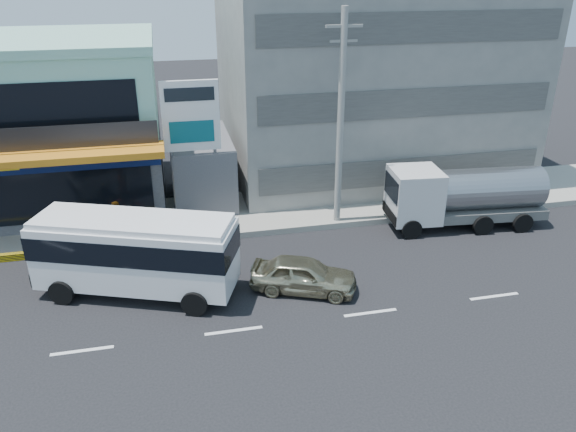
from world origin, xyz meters
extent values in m
plane|color=black|center=(0.00, 0.00, 0.00)|extent=(120.00, 120.00, 0.00)
cube|color=gray|center=(5.00, 9.50, 0.15)|extent=(70.00, 5.00, 0.30)
cube|color=#424247|center=(-8.00, 14.00, 2.00)|extent=(12.00, 10.00, 4.00)
cube|color=#8AC3AD|center=(-8.00, 14.00, 6.00)|extent=(12.00, 10.00, 4.00)
cube|color=orange|center=(-8.00, 8.20, 4.15)|extent=(12.40, 1.80, 0.30)
cube|color=#0B184D|center=(-8.00, 8.95, 3.60)|extent=(12.00, 0.12, 0.80)
cube|color=black|center=(-8.00, 8.98, 2.10)|extent=(11.00, 0.06, 2.60)
cube|color=gray|center=(10.00, 15.00, 7.00)|extent=(16.00, 12.00, 14.00)
cube|color=#424247|center=(0.00, 12.00, 1.75)|extent=(3.00, 6.00, 3.50)
cylinder|color=slate|center=(0.00, 11.00, 3.58)|extent=(1.50, 1.50, 0.15)
cylinder|color=gray|center=(-1.50, 9.20, 3.25)|extent=(0.16, 0.16, 6.50)
cylinder|color=gray|center=(0.50, 9.20, 3.25)|extent=(0.16, 0.16, 6.50)
cube|color=white|center=(-0.50, 9.20, 5.30)|extent=(2.60, 0.18, 3.20)
cylinder|color=#999993|center=(6.00, 7.40, 5.00)|extent=(0.30, 0.30, 10.00)
cube|color=#999993|center=(6.00, 7.40, 9.20)|extent=(1.60, 0.12, 0.12)
cube|color=#999993|center=(6.00, 7.40, 8.60)|extent=(1.20, 0.10, 0.10)
cube|color=silver|center=(-3.17, 3.29, 1.70)|extent=(7.76, 4.84, 2.44)
cube|color=black|center=(-3.17, 3.29, 2.17)|extent=(7.83, 4.91, 0.90)
cube|color=silver|center=(-3.17, 3.29, 3.02)|extent=(7.49, 4.57, 0.21)
cylinder|color=black|center=(-5.97, 3.11, 0.48)|extent=(1.00, 0.62, 0.95)
cylinder|color=black|center=(-5.13, 5.29, 0.48)|extent=(1.00, 0.62, 0.95)
cylinder|color=black|center=(-1.22, 1.28, 0.48)|extent=(1.00, 0.62, 0.95)
cylinder|color=black|center=(-0.38, 3.46, 0.48)|extent=(1.00, 0.62, 0.95)
imported|color=tan|center=(3.00, 2.02, 0.69)|extent=(4.39, 3.08, 1.39)
cube|color=silver|center=(9.41, 6.34, 1.72)|extent=(2.43, 2.43, 2.42)
cube|color=#595956|center=(12.00, 6.10, 0.74)|extent=(7.60, 2.73, 0.47)
cylinder|color=gray|center=(12.93, 6.01, 1.86)|extent=(5.37, 2.43, 1.95)
cylinder|color=black|center=(8.94, 5.31, 0.47)|extent=(0.95, 0.36, 0.93)
cylinder|color=black|center=(9.14, 7.44, 0.47)|extent=(0.95, 0.36, 0.93)
cylinder|color=black|center=(12.36, 4.99, 0.47)|extent=(0.95, 0.36, 0.93)
cylinder|color=black|center=(12.56, 7.12, 0.47)|extent=(0.95, 0.36, 0.93)
cylinder|color=black|center=(14.31, 4.80, 0.47)|extent=(0.95, 0.36, 0.93)
cylinder|color=black|center=(14.51, 6.93, 0.47)|extent=(0.95, 0.36, 0.93)
imported|color=#64140E|center=(-4.00, 6.80, 0.50)|extent=(2.01, 1.39, 1.00)
imported|color=#66594C|center=(-4.00, 6.80, 1.53)|extent=(0.67, 0.79, 1.83)
camera|label=1|loc=(-1.68, -16.04, 11.62)|focal=35.00mm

